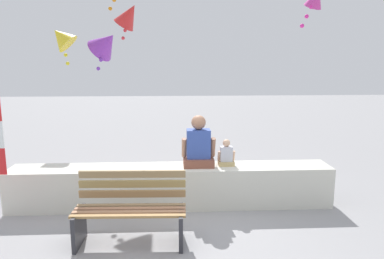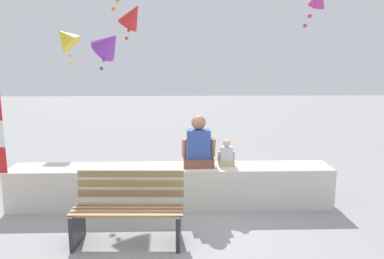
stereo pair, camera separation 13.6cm
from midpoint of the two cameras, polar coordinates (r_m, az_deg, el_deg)
ground_plane at (r=5.28m, az=-2.65°, el=-15.30°), size 40.00×40.00×0.00m
seawall_ledge at (r=5.97m, az=-2.55°, el=-8.77°), size 5.11×0.60×0.65m
park_bench at (r=4.88m, az=-9.05°, el=-12.43°), size 1.43×0.66×0.88m
person_adult at (r=5.84m, az=1.70°, el=-2.63°), size 0.54×0.39×0.82m
person_child at (r=5.92m, az=6.04°, el=-4.03°), size 0.28×0.20×0.43m
kite_purple at (r=8.34m, az=-12.30°, el=13.00°), size 0.97×0.90×0.97m
kite_red at (r=9.13m, az=-8.82°, el=17.14°), size 0.87×0.76×0.95m
kite_yellow at (r=8.32m, az=-18.71°, el=13.41°), size 0.65×0.60×0.89m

